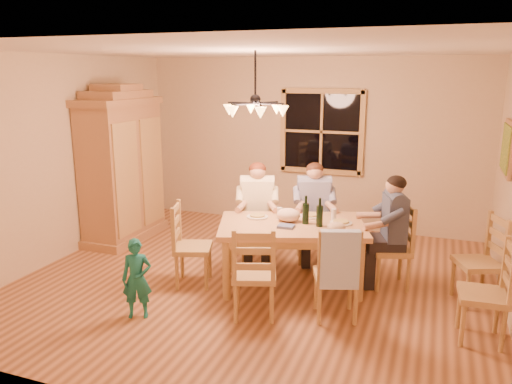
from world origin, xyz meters
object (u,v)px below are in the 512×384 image
at_px(chair_near_right, 335,289).
at_px(adult_plaid_man, 314,200).
at_px(child, 137,279).
at_px(chair_near_left, 254,288).
at_px(wine_bottle_b, 320,212).
at_px(chair_far_right, 313,239).
at_px(adult_woman, 257,200).
at_px(chair_end_right, 390,261).
at_px(chair_far_left, 257,239).
at_px(armoire, 122,170).
at_px(dining_table, 292,232).
at_px(adult_slate_man, 393,218).
at_px(chair_spare_back, 476,276).
at_px(chair_spare_front, 481,310).
at_px(chandelier, 255,108).
at_px(chair_end_left, 194,260).
at_px(wine_bottle_a, 306,210).

distance_m(chair_near_right, adult_plaid_man, 1.67).
distance_m(adult_plaid_man, child, 2.56).
relative_size(chair_near_left, wine_bottle_b, 3.00).
xyz_separation_m(chair_far_right, adult_plaid_man, (-0.00, -0.00, 0.54)).
distance_m(chair_far_right, adult_woman, 0.92).
bearing_deg(chair_end_right, chair_near_right, 136.74).
height_order(chair_far_left, child, chair_far_left).
xyz_separation_m(armoire, chair_end_right, (3.95, -0.42, -0.75)).
bearing_deg(dining_table, wine_bottle_b, 1.41).
bearing_deg(chair_near_right, wine_bottle_b, 99.11).
xyz_separation_m(adult_slate_man, chair_spare_back, (0.93, -0.12, -0.54)).
distance_m(chair_end_right, child, 2.90).
relative_size(dining_table, chair_far_left, 1.93).
bearing_deg(chair_spare_front, chair_far_left, 62.44).
distance_m(adult_woman, wine_bottle_b, 1.15).
distance_m(armoire, chair_near_left, 3.27).
distance_m(chair_far_left, chair_far_right, 0.74).
relative_size(chandelier, chair_far_right, 0.78).
height_order(chair_far_left, chair_end_left, same).
height_order(chandelier, chair_spare_back, chandelier).
bearing_deg(adult_slate_man, wine_bottle_a, 89.75).
bearing_deg(adult_plaid_man, chandelier, 43.24).
bearing_deg(child, chair_near_left, -3.36).
relative_size(chair_near_right, wine_bottle_a, 3.00).
bearing_deg(chair_end_right, chair_spare_front, -155.24).
xyz_separation_m(armoire, child, (1.60, -2.10, -0.64)).
distance_m(chandelier, chair_end_left, 1.92).
xyz_separation_m(chair_far_right, chair_spare_back, (1.97, -0.60, 0.00)).
bearing_deg(chair_spare_back, wine_bottle_b, 75.32).
relative_size(chair_end_left, wine_bottle_a, 3.00).
xyz_separation_m(chandelier, chair_end_right, (1.52, 0.44, -1.77)).
distance_m(chandelier, armoire, 2.76).
height_order(chair_far_left, chair_spare_front, same).
xyz_separation_m(wine_bottle_a, chair_spare_front, (1.87, -0.65, -0.62)).
height_order(chandelier, chair_end_right, chandelier).
bearing_deg(chair_near_left, adult_slate_man, 26.57).
height_order(dining_table, adult_plaid_man, adult_plaid_man).
bearing_deg(adult_plaid_man, dining_table, 67.62).
bearing_deg(child, adult_woman, 48.07).
bearing_deg(chair_near_left, chair_end_right, 26.57).
bearing_deg(chair_end_right, chair_spare_back, -116.67).
height_order(chair_near_right, wine_bottle_b, wine_bottle_b).
bearing_deg(dining_table, chair_spare_back, 7.10).
bearing_deg(armoire, chandelier, -19.41).
bearing_deg(chair_far_left, chandelier, 89.27).
distance_m(chair_near_left, chair_end_left, 1.08).
height_order(child, chair_spare_front, chair_spare_front).
relative_size(chair_end_left, chair_end_right, 1.00).
bearing_deg(chair_spare_back, adult_woman, 59.53).
relative_size(child, chair_spare_front, 0.85).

